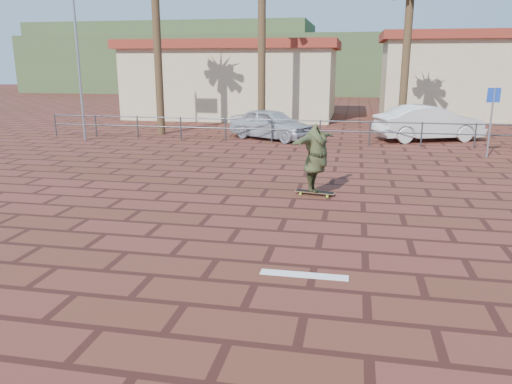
% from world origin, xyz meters
% --- Properties ---
extents(ground, '(120.00, 120.00, 0.00)m').
position_xyz_m(ground, '(0.00, 0.00, 0.00)').
color(ground, maroon).
rests_on(ground, ground).
extents(paint_stripe, '(1.40, 0.22, 0.01)m').
position_xyz_m(paint_stripe, '(0.70, -1.20, 0.00)').
color(paint_stripe, white).
rests_on(paint_stripe, ground).
extents(guardrail, '(24.06, 0.06, 1.00)m').
position_xyz_m(guardrail, '(0.00, 12.00, 0.68)').
color(guardrail, '#47494F').
rests_on(guardrail, ground).
extents(flagpole, '(1.30, 0.10, 8.00)m').
position_xyz_m(flagpole, '(-9.87, 11.00, 4.64)').
color(flagpole, gray).
rests_on(flagpole, ground).
extents(building_west, '(12.60, 7.60, 4.50)m').
position_xyz_m(building_west, '(-6.00, 22.00, 2.28)').
color(building_west, beige).
rests_on(building_west, ground).
extents(building_east, '(10.60, 6.60, 5.00)m').
position_xyz_m(building_east, '(8.00, 24.00, 2.54)').
color(building_east, beige).
rests_on(building_east, ground).
extents(hill_front, '(70.00, 18.00, 6.00)m').
position_xyz_m(hill_front, '(0.00, 50.00, 3.00)').
color(hill_front, '#384C28').
rests_on(hill_front, ground).
extents(hill_back, '(35.00, 14.00, 8.00)m').
position_xyz_m(hill_back, '(-22.00, 56.00, 4.00)').
color(hill_back, '#384C28').
rests_on(hill_back, ground).
extents(longboard, '(1.03, 0.38, 0.10)m').
position_xyz_m(longboard, '(0.47, 3.76, 0.08)').
color(longboard, olive).
rests_on(longboard, ground).
extents(skateboarder, '(1.30, 2.17, 1.72)m').
position_xyz_m(skateboarder, '(0.47, 3.76, 0.96)').
color(skateboarder, '#3C4022').
rests_on(skateboarder, longboard).
extents(car_silver, '(4.16, 3.16, 1.32)m').
position_xyz_m(car_silver, '(-2.20, 13.00, 0.66)').
color(car_silver, '#ACADB3').
rests_on(car_silver, ground).
extents(car_white, '(4.81, 3.06, 1.50)m').
position_xyz_m(car_white, '(4.50, 13.91, 0.75)').
color(car_white, silver).
rests_on(car_white, ground).
extents(street_sign, '(0.47, 0.22, 2.43)m').
position_xyz_m(street_sign, '(6.00, 10.00, 1.70)').
color(street_sign, gray).
rests_on(street_sign, ground).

